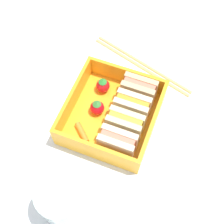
{
  "coord_description": "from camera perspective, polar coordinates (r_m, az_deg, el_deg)",
  "views": [
    {
      "loc": [
        23.4,
        8.97,
        49.37
      ],
      "look_at": [
        0.0,
        0.0,
        2.7
      ],
      "focal_mm": 50.0,
      "sensor_mm": 36.0,
      "label": 1
    }
  ],
  "objects": [
    {
      "name": "bento_tray",
      "position": [
        0.55,
        0.0,
        -1.04
      ],
      "size": [
        15.83,
        14.97,
        1.2
      ],
      "primitive_type": "cube",
      "color": "#F7A421",
      "rests_on": "ground_plane"
    },
    {
      "name": "sandwich_center_right",
      "position": [
        0.5,
        1.02,
        -5.62
      ],
      "size": [
        2.91,
        5.93,
        4.67
      ],
      "color": "beige",
      "rests_on": "bento_tray"
    },
    {
      "name": "sandwich_center_left",
      "position": [
        0.53,
        3.7,
        0.98
      ],
      "size": [
        2.91,
        5.93,
        4.67
      ],
      "color": "beige",
      "rests_on": "bento_tray"
    },
    {
      "name": "sandwich_left",
      "position": [
        0.54,
        4.92,
        3.99
      ],
      "size": [
        2.91,
        5.93,
        4.67
      ],
      "color": "tan",
      "rests_on": "bento_tray"
    },
    {
      "name": "strawberry_left",
      "position": [
        0.54,
        -2.78,
        0.76
      ],
      "size": [
        2.46,
        2.46,
        3.06
      ],
      "color": "red",
      "rests_on": "bento_tray"
    },
    {
      "name": "ground_plane",
      "position": [
        0.56,
        0.0,
        -1.78
      ],
      "size": [
        120.0,
        120.0,
        2.0
      ],
      "primitive_type": "cube",
      "color": "white"
    },
    {
      "name": "strawberry_far_left",
      "position": [
        0.56,
        -1.69,
        4.89
      ],
      "size": [
        2.46,
        2.46,
        3.06
      ],
      "color": "red",
      "rests_on": "bento_tray"
    },
    {
      "name": "chopstick_pair",
      "position": [
        0.62,
        5.52,
        8.66
      ],
      "size": [
        7.85,
        21.51,
        0.7
      ],
      "color": "tan",
      "rests_on": "ground_plane"
    },
    {
      "name": "drinking_glass",
      "position": [
        0.47,
        -9.04,
        -15.7
      ],
      "size": [
        6.65,
        6.65,
        8.6
      ],
      "primitive_type": "cylinder",
      "color": "silver",
      "rests_on": "ground_plane"
    },
    {
      "name": "carrot_stick_far_left",
      "position": [
        0.53,
        -5.53,
        -3.76
      ],
      "size": [
        3.25,
        3.48,
        1.0
      ],
      "primitive_type": "cylinder",
      "rotation": [
        1.57,
        0.0,
        2.41
      ],
      "color": "orange",
      "rests_on": "bento_tray"
    },
    {
      "name": "bento_rim",
      "position": [
        0.53,
        0.0,
        0.25
      ],
      "size": [
        15.83,
        14.97,
        3.97
      ],
      "color": "#F7A421",
      "rests_on": "bento_tray"
    },
    {
      "name": "folded_napkin",
      "position": [
        0.6,
        -16.77,
        2.47
      ],
      "size": [
        15.79,
        13.55,
        0.4
      ],
      "primitive_type": "cube",
      "rotation": [
        0.0,
        0.0,
        0.39
      ],
      "color": "white",
      "rests_on": "ground_plane"
    },
    {
      "name": "sandwich_center",
      "position": [
        0.51,
        2.4,
        -2.23
      ],
      "size": [
        2.91,
        5.93,
        4.67
      ],
      "color": "beige",
      "rests_on": "bento_tray"
    }
  ]
}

